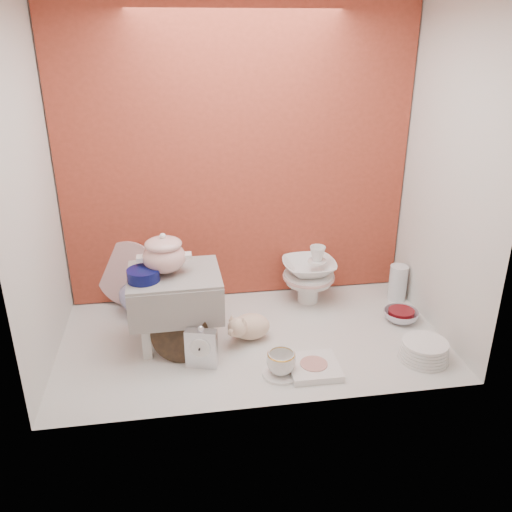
{
  "coord_description": "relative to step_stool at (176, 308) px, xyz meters",
  "views": [
    {
      "loc": [
        -0.33,
        -2.16,
        1.37
      ],
      "look_at": [
        0.02,
        0.02,
        0.42
      ],
      "focal_mm": 37.44,
      "sensor_mm": 36.0,
      "label": 1
    }
  ],
  "objects": [
    {
      "name": "ground",
      "position": [
        0.35,
        -0.04,
        -0.18
      ],
      "size": [
        1.8,
        1.8,
        0.0
      ],
      "primitive_type": "plane",
      "color": "silver",
      "rests_on": "ground"
    },
    {
      "name": "niche_shell",
      "position": [
        0.35,
        0.14,
        0.75
      ],
      "size": [
        1.86,
        1.03,
        1.53
      ],
      "color": "#AA3D2A",
      "rests_on": "ground"
    },
    {
      "name": "step_stool",
      "position": [
        0.0,
        0.0,
        0.0
      ],
      "size": [
        0.42,
        0.36,
        0.35
      ],
      "primitive_type": null,
      "rotation": [
        0.0,
        0.0,
        0.02
      ],
      "color": "silver",
      "rests_on": "ground"
    },
    {
      "name": "soup_tureen",
      "position": [
        -0.04,
        0.01,
        0.27
      ],
      "size": [
        0.3,
        0.3,
        0.19
      ],
      "primitive_type": null,
      "rotation": [
        0.0,
        0.0,
        0.39
      ],
      "color": "white",
      "rests_on": "step_stool"
    },
    {
      "name": "cobalt_bowl",
      "position": [
        -0.13,
        -0.06,
        0.2
      ],
      "size": [
        0.17,
        0.17,
        0.05
      ],
      "primitive_type": "cylinder",
      "rotation": [
        0.0,
        0.0,
        0.18
      ],
      "color": "#090D49",
      "rests_on": "step_stool"
    },
    {
      "name": "floral_platter",
      "position": [
        -0.24,
        0.41,
        -0.0
      ],
      "size": [
        0.36,
        0.16,
        0.35
      ],
      "primitive_type": null,
      "rotation": [
        0.0,
        0.0,
        -0.29
      ],
      "color": "white",
      "rests_on": "ground"
    },
    {
      "name": "blue_white_vase",
      "position": [
        -0.18,
        0.33,
        -0.06
      ],
      "size": [
        0.28,
        0.28,
        0.24
      ],
      "primitive_type": "imported",
      "rotation": [
        0.0,
        0.0,
        -0.27
      ],
      "color": "white",
      "rests_on": "ground"
    },
    {
      "name": "lacquer_tray",
      "position": [
        0.01,
        -0.17,
        -0.05
      ],
      "size": [
        0.27,
        0.1,
        0.26
      ],
      "primitive_type": null,
      "rotation": [
        0.0,
        0.0,
        -0.18
      ],
      "color": "black",
      "rests_on": "ground"
    },
    {
      "name": "mantel_clock",
      "position": [
        0.1,
        -0.23,
        -0.08
      ],
      "size": [
        0.14,
        0.08,
        0.2
      ],
      "primitive_type": "cube",
      "rotation": [
        0.0,
        0.0,
        -0.29
      ],
      "color": "silver",
      "rests_on": "ground"
    },
    {
      "name": "plush_pig",
      "position": [
        0.34,
        -0.04,
        -0.11
      ],
      "size": [
        0.27,
        0.22,
        0.14
      ],
      "primitive_type": "ellipsoid",
      "rotation": [
        0.0,
        0.0,
        0.26
      ],
      "color": "beige",
      "rests_on": "ground"
    },
    {
      "name": "teacup_saucer",
      "position": [
        0.43,
        -0.34,
        -0.17
      ],
      "size": [
        0.18,
        0.18,
        0.01
      ],
      "primitive_type": "cylinder",
      "rotation": [
        0.0,
        0.0,
        -0.11
      ],
      "color": "white",
      "rests_on": "ground"
    },
    {
      "name": "gold_rim_teacup",
      "position": [
        0.43,
        -0.34,
        -0.12
      ],
      "size": [
        0.15,
        0.15,
        0.1
      ],
      "primitive_type": "imported",
      "rotation": [
        0.0,
        0.0,
        0.29
      ],
      "color": "white",
      "rests_on": "teacup_saucer"
    },
    {
      "name": "lattice_dish",
      "position": [
        0.57,
        -0.33,
        -0.16
      ],
      "size": [
        0.22,
        0.22,
        0.03
      ],
      "primitive_type": "cube",
      "rotation": [
        0.0,
        0.0,
        -0.01
      ],
      "color": "white",
      "rests_on": "ground"
    },
    {
      "name": "dinner_plate_stack",
      "position": [
        1.08,
        -0.32,
        -0.13
      ],
      "size": [
        0.24,
        0.24,
        0.09
      ],
      "primitive_type": "cylinder",
      "rotation": [
        0.0,
        0.0,
        0.09
      ],
      "color": "white",
      "rests_on": "ground"
    },
    {
      "name": "crystal_bowl",
      "position": [
        1.12,
        0.01,
        -0.15
      ],
      "size": [
        0.19,
        0.19,
        0.05
      ],
      "primitive_type": "imported",
      "rotation": [
        0.0,
        0.0,
        -0.07
      ],
      "color": "silver",
      "rests_on": "ground"
    },
    {
      "name": "clear_glass_vase",
      "position": [
        1.19,
        0.25,
        -0.08
      ],
      "size": [
        0.13,
        0.13,
        0.19
      ],
      "primitive_type": "cylinder",
      "rotation": [
        0.0,
        0.0,
        -0.4
      ],
      "color": "silver",
      "rests_on": "ground"
    },
    {
      "name": "porcelain_tower",
      "position": [
        0.71,
        0.3,
        -0.02
      ],
      "size": [
        0.3,
        0.3,
        0.32
      ],
      "primitive_type": null,
      "rotation": [
        0.0,
        0.0,
        0.08
      ],
      "color": "white",
      "rests_on": "ground"
    }
  ]
}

